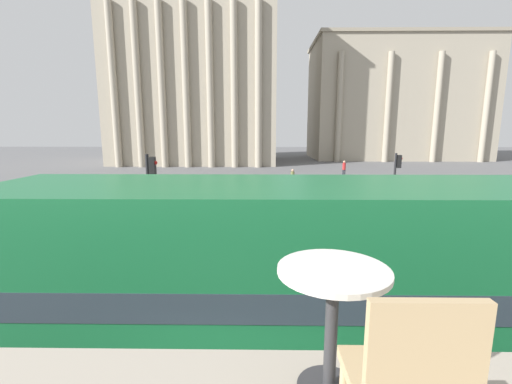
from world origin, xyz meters
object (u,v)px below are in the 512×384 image
Objects in this scene: traffic_light_mid at (396,176)px; pedestrian_red at (344,168)px; double_decker_bus at (309,283)px; pedestrian_black at (135,199)px; plaza_building_left at (197,79)px; traffic_light_near at (151,194)px; pedestrian_white at (306,210)px; cafe_dining_table at (332,302)px; pedestrian_olive at (293,178)px; cafe_chair_0 at (407,384)px; plaza_building_right at (394,101)px.

pedestrian_red is (1.13, 16.35, -1.33)m from traffic_light_mid.
pedestrian_black is (-8.01, 13.40, -1.20)m from double_decker_bus.
pedestrian_red is 1.02× the size of pedestrian_black.
pedestrian_red is (18.19, -18.75, -11.47)m from plaza_building_left.
plaza_building_left is at bearing 97.85° from traffic_light_near.
plaza_building_left is at bearing -154.40° from pedestrian_white.
cafe_dining_table is at bearing -79.06° from plaza_building_left.
cafe_dining_table is at bearing 82.81° from pedestrian_red.
plaza_building_left is (-10.05, 52.01, 8.58)m from cafe_dining_table.
traffic_light_mid is at bearing 31.06° from traffic_light_near.
pedestrian_olive is at bearing -174.16° from pedestrian_white.
pedestrian_black is (-7.55, 17.26, -2.91)m from cafe_dining_table.
traffic_light_mid is 2.06× the size of pedestrian_black.
traffic_light_mid is (6.84, 17.49, -1.53)m from cafe_chair_0.
cafe_dining_table is 0.03× the size of plaza_building_left.
double_decker_bus is 22.97m from pedestrian_olive.
cafe_dining_table is 0.40× the size of pedestrian_red.
traffic_light_near is at bearing -52.55° from pedestrian_black.
cafe_dining_table reaches higher than traffic_light_near.
cafe_chair_0 is (0.16, -0.58, -0.02)m from cafe_dining_table.
plaza_building_left is at bearing 108.67° from cafe_chair_0.
pedestrian_red is at bearing 76.26° from cafe_dining_table.
pedestrian_red is at bearing 86.04° from traffic_light_mid.
traffic_light_mid is at bearing -64.49° from pedestrian_olive.
pedestrian_red is 1.09× the size of pedestrian_olive.
cafe_dining_table is 18.37m from traffic_light_mid.
traffic_light_mid is 16.44m from pedestrian_red.
plaza_building_right is (32.67, 7.53, -2.66)m from plaza_building_left.
pedestrian_black is (-15.68, -16.00, -0.03)m from pedestrian_red.
double_decker_bus is 2.94× the size of traffic_light_mid.
plaza_building_right is 46.01m from traffic_light_mid.
traffic_light_mid reaches higher than pedestrian_olive.
plaza_building_left is (-10.51, 48.15, 10.29)m from double_decker_bus.
pedestrian_olive is at bearing 93.25° from cafe_chair_0.
pedestrian_olive is 0.94× the size of pedestrian_black.
traffic_light_mid is at bearing 120.63° from pedestrian_white.
plaza_building_right is 39.62m from pedestrian_olive.
cafe_chair_0 is at bearing -86.90° from double_decker_bus.
double_decker_bus is 0.38× the size of plaza_building_right.
pedestrian_red is (-14.49, -26.28, -8.81)m from plaza_building_right.
pedestrian_white is at bearing 82.89° from cafe_dining_table.
cafe_dining_table is at bearing -53.54° from pedestrian_black.
traffic_light_near is 13.17m from traffic_light_mid.
cafe_dining_table is 0.20× the size of traffic_light_mid.
cafe_chair_0 is 27.55m from pedestrian_olive.
cafe_chair_0 is 0.03× the size of plaza_building_right.
pedestrian_black is at bearing 178.63° from traffic_light_mid.
cafe_dining_table is 19.06m from pedestrian_black.
cafe_chair_0 reaches higher than pedestrian_red.
cafe_chair_0 reaches higher than cafe_dining_table.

